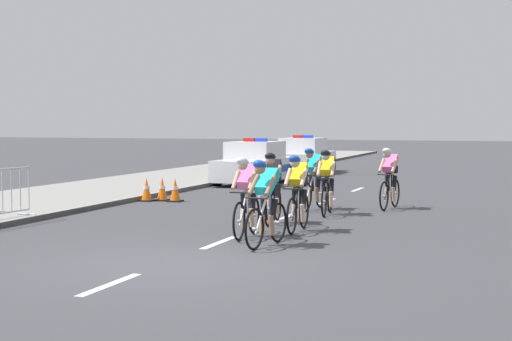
# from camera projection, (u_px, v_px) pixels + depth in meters

# --- Properties ---
(ground_plane) EXTENTS (160.00, 160.00, 0.00)m
(ground_plane) POSITION_uv_depth(u_px,v_px,m) (164.00, 264.00, 12.54)
(ground_plane) COLOR #424247
(sidewalk_slab) EXTENTS (4.70, 60.00, 0.12)m
(sidewalk_slab) POSITION_uv_depth(u_px,v_px,m) (148.00, 183.00, 28.11)
(sidewalk_slab) COLOR gray
(sidewalk_slab) RESTS_ON ground
(kerb_edge) EXTENTS (0.16, 60.00, 0.13)m
(kerb_edge) POSITION_uv_depth(u_px,v_px,m) (209.00, 184.00, 27.37)
(kerb_edge) COLOR #9E9E99
(kerb_edge) RESTS_ON ground
(lane_markings_centre) EXTENTS (0.14, 17.60, 0.01)m
(lane_markings_centre) POSITION_uv_depth(u_px,v_px,m) (284.00, 218.00, 18.49)
(lane_markings_centre) COLOR white
(lane_markings_centre) RESTS_ON ground
(cyclist_lead) EXTENTS (0.45, 1.72, 1.56)m
(cyclist_lead) POSITION_uv_depth(u_px,v_px,m) (266.00, 202.00, 14.23)
(cyclist_lead) COLOR black
(cyclist_lead) RESTS_ON ground
(cyclist_second) EXTENTS (0.43, 1.72, 1.56)m
(cyclist_second) POSITION_uv_depth(u_px,v_px,m) (246.00, 196.00, 15.34)
(cyclist_second) COLOR black
(cyclist_second) RESTS_ON ground
(cyclist_third) EXTENTS (0.42, 1.72, 1.56)m
(cyclist_third) POSITION_uv_depth(u_px,v_px,m) (298.00, 192.00, 16.13)
(cyclist_third) COLOR black
(cyclist_third) RESTS_ON ground
(cyclist_fourth) EXTENTS (0.45, 1.72, 1.56)m
(cyclist_fourth) POSITION_uv_depth(u_px,v_px,m) (273.00, 187.00, 17.40)
(cyclist_fourth) COLOR black
(cyclist_fourth) RESTS_ON ground
(cyclist_fifth) EXTENTS (0.45, 1.72, 1.56)m
(cyclist_fifth) POSITION_uv_depth(u_px,v_px,m) (327.00, 181.00, 19.00)
(cyclist_fifth) COLOR black
(cyclist_fifth) RESTS_ON ground
(cyclist_sixth) EXTENTS (0.45, 1.72, 1.56)m
(cyclist_sixth) POSITION_uv_depth(u_px,v_px,m) (313.00, 178.00, 20.14)
(cyclist_sixth) COLOR black
(cyclist_sixth) RESTS_ON ground
(cyclist_seventh) EXTENTS (0.45, 1.72, 1.56)m
(cyclist_seventh) POSITION_uv_depth(u_px,v_px,m) (390.00, 178.00, 20.28)
(cyclist_seventh) COLOR black
(cyclist_seventh) RESTS_ON ground
(police_car_nearest) EXTENTS (2.06, 4.43, 1.59)m
(police_car_nearest) POSITION_uv_depth(u_px,v_px,m) (256.00, 164.00, 28.41)
(police_car_nearest) COLOR white
(police_car_nearest) RESTS_ON ground
(police_car_second) EXTENTS (2.02, 4.41, 1.59)m
(police_car_second) POSITION_uv_depth(u_px,v_px,m) (303.00, 157.00, 34.18)
(police_car_second) COLOR white
(police_car_second) RESTS_ON ground
(traffic_cone_near) EXTENTS (0.36, 0.36, 0.64)m
(traffic_cone_near) POSITION_uv_depth(u_px,v_px,m) (162.00, 189.00, 22.38)
(traffic_cone_near) COLOR black
(traffic_cone_near) RESTS_ON ground
(traffic_cone_mid) EXTENTS (0.36, 0.36, 0.64)m
(traffic_cone_mid) POSITION_uv_depth(u_px,v_px,m) (147.00, 190.00, 22.24)
(traffic_cone_mid) COLOR black
(traffic_cone_mid) RESTS_ON ground
(traffic_cone_far) EXTENTS (0.36, 0.36, 0.64)m
(traffic_cone_far) POSITION_uv_depth(u_px,v_px,m) (175.00, 190.00, 22.13)
(traffic_cone_far) COLOR black
(traffic_cone_far) RESTS_ON ground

